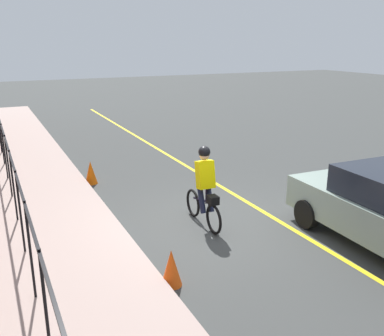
{
  "coord_description": "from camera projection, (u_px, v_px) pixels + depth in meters",
  "views": [
    {
      "loc": [
        -7.77,
        4.14,
        3.97
      ],
      "look_at": [
        1.18,
        -0.2,
        1.0
      ],
      "focal_mm": 40.01,
      "sensor_mm": 36.0,
      "label": 1
    }
  ],
  "objects": [
    {
      "name": "sidewalk",
      "position": [
        49.0,
        254.0,
        8.12
      ],
      "size": [
        40.0,
        3.2,
        0.15
      ],
      "primitive_type": "cube",
      "color": "#A78F86",
      "rests_on": "ground"
    },
    {
      "name": "traffic_cone_far",
      "position": [
        91.0,
        172.0,
        12.28
      ],
      "size": [
        0.36,
        0.36,
        0.67
      ],
      "primitive_type": "cone",
      "color": "#EC5A07",
      "rests_on": "ground"
    },
    {
      "name": "traffic_cone_near",
      "position": [
        171.0,
        268.0,
        7.15
      ],
      "size": [
        0.36,
        0.36,
        0.65
      ],
      "primitive_type": "cone",
      "color": "#FC5411",
      "rests_on": "ground"
    },
    {
      "name": "lane_line_centre",
      "position": [
        266.0,
        213.0,
        10.24
      ],
      "size": [
        36.0,
        0.12,
        0.01
      ],
      "primitive_type": "cube",
      "color": "yellow",
      "rests_on": "ground"
    },
    {
      "name": "ground_plane",
      "position": [
        207.0,
        225.0,
        9.57
      ],
      "size": [
        80.0,
        80.0,
        0.0
      ],
      "primitive_type": "plane",
      "color": "#3B3D3C"
    },
    {
      "name": "cyclist_lead",
      "position": [
        205.0,
        187.0,
        9.3
      ],
      "size": [
        1.71,
        0.37,
        1.83
      ],
      "rotation": [
        0.0,
        0.0,
        -0.02
      ],
      "color": "black",
      "rests_on": "ground"
    },
    {
      "name": "iron_fence",
      "position": [
        14.0,
        180.0,
        8.46
      ],
      "size": [
        18.35,
        0.04,
        1.6
      ],
      "color": "black",
      "rests_on": "sidewalk"
    }
  ]
}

